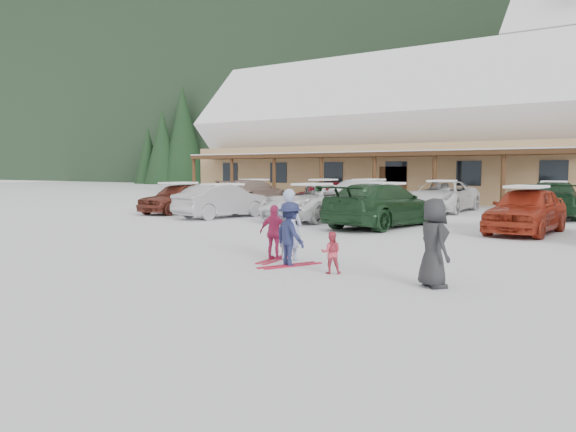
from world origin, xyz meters
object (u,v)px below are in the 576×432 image
Objects in this scene: adult_skier at (289,224)px; parked_car_2 at (312,202)px; parked_car_11 at (554,200)px; parked_car_9 at (369,194)px; day_lodge at (396,142)px; parked_car_1 at (223,201)px; child_magenta at (275,233)px; parked_car_7 at (254,191)px; parked_car_3 at (382,205)px; parked_car_4 at (526,210)px; toddler_red at (331,253)px; parked_car_10 at (442,196)px; parked_car_8 at (323,193)px; parked_car_0 at (179,198)px; child_navy at (290,234)px; bystander_dark at (433,243)px.

adult_skier is 9.96m from parked_car_2.
parked_car_11 is (2.90, 15.31, -0.04)m from adult_skier.
adult_skier reaches higher than parked_car_9.
day_lodge reaches higher than parked_car_1.
day_lodge is 19.46m from parked_car_1.
parked_car_7 reaches higher than child_magenta.
parked_car_4 is (4.57, 0.78, -0.03)m from parked_car_3.
adult_skier is at bearing 105.91° from parked_car_3.
adult_skier is at bearing -71.05° from day_lodge.
toddler_red is 11.57m from parked_car_2.
child_magenta is at bearing -71.66° from day_lodge.
toddler_red is 13.22m from parked_car_1.
toddler_red is 17.20m from parked_car_10.
parked_car_2 is 8.42m from parked_car_8.
toddler_red is at bearing -35.35° from parked_car_0.
parked_car_10 is (7.11, -10.84, -3.20)m from day_lodge.
parked_car_11 is (11.45, 7.73, 0.05)m from parked_car_1.
parked_car_0 is at bearing 60.16° from parked_car_9.
parked_car_9 reaches higher than parked_car_11.
parked_car_0 is at bearing -13.21° from child_navy.
parked_car_0 is 0.97× the size of parked_car_1.
parked_car_7 is at bearing 175.70° from parked_car_10.
parked_car_8 is (-11.97, 7.64, -0.01)m from parked_car_4.
parked_car_0 is at bearing -98.08° from day_lodge.
bystander_dark is 0.37× the size of parked_car_0.
day_lodge is at bearing 102.35° from parked_car_2.
child_navy is 3.21m from bystander_dark.
parked_car_9 reaches higher than parked_car_8.
parked_car_9 is at bearing 50.07° from parked_car_0.
parked_car_10 is (-5.74, 16.91, -0.02)m from bystander_dark.
parked_car_1 is at bearing -12.71° from parked_car_0.
child_navy is 9.57m from parked_car_4.
day_lodge is 29.88m from toddler_red.
parked_car_3 is at bearing -67.65° from day_lodge.
parked_car_8 is (3.04, 7.91, 0.03)m from parked_car_0.
parked_car_2 is at bearing 2.74° from parked_car_0.
parked_car_3 is at bearing -101.82° from toddler_red.
child_navy is at bearing 146.68° from parked_car_1.
child_navy is at bearing 73.60° from parked_car_11.
parked_car_10 is (-2.08, 15.91, -0.05)m from adult_skier.
parked_car_9 reaches higher than child_magenta.
parked_car_3 reaches higher than parked_car_2.
child_magenta is 0.24× the size of parked_car_11.
bystander_dark reaches higher than parked_car_2.
parked_car_11 is (12.08, -11.44, -3.19)m from day_lodge.
parked_car_10 is at bearing -108.43° from toddler_red.
parked_car_10 reaches higher than toddler_red.
parked_car_9 is at bearing -55.00° from parked_car_3.
parked_car_3 reaches higher than parked_car_8.
adult_skier is at bearing 27.67° from bystander_dark.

